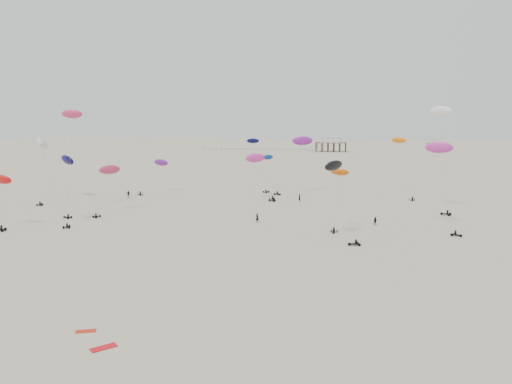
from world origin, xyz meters
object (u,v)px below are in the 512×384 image
(rig_3, at_px, (442,160))
(spectator_0, at_px, (257,222))
(rig_0, at_px, (403,157))
(pavilion_small, at_px, (433,146))
(pavilion_main, at_px, (331,145))
(rig_7, at_px, (1,191))

(rig_3, xyz_separation_m, spectator_0, (-33.47, -2.91, -12.44))
(rig_0, bearing_deg, spectator_0, 58.62)
(pavilion_small, distance_m, rig_3, 283.02)
(pavilion_small, height_order, spectator_0, pavilion_small)
(pavilion_main, relative_size, spectator_0, 10.13)
(rig_3, bearing_deg, rig_0, -133.01)
(rig_0, distance_m, rig_7, 94.28)
(pavilion_small, distance_m, rig_7, 318.03)
(pavilion_small, bearing_deg, spectator_0, -102.22)
(rig_3, distance_m, rig_7, 80.06)
(rig_0, distance_m, spectator_0, 53.58)
(rig_0, bearing_deg, pavilion_main, -78.13)
(rig_0, bearing_deg, pavilion_small, -95.92)
(pavilion_main, distance_m, spectator_0, 254.57)
(rig_7, height_order, spectator_0, rig_7)
(pavilion_small, relative_size, rig_7, 0.90)
(rig_0, height_order, rig_7, rig_0)
(spectator_0, bearing_deg, rig_7, 38.17)
(rig_3, distance_m, spectator_0, 35.82)
(pavilion_main, xyz_separation_m, rig_7, (-35.84, -269.89, 2.63))
(pavilion_main, bearing_deg, rig_3, -80.55)
(rig_3, bearing_deg, spectator_0, -44.50)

